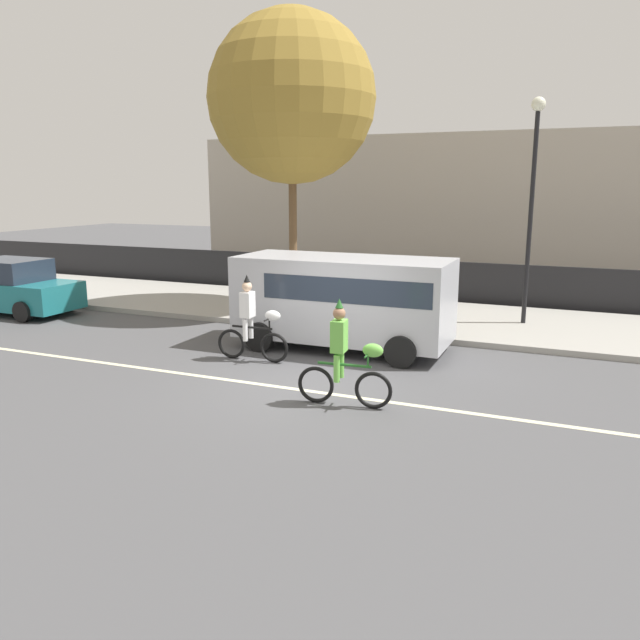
% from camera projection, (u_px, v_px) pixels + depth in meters
% --- Properties ---
extents(ground_plane, '(80.00, 80.00, 0.00)m').
position_uv_depth(ground_plane, '(315.00, 383.00, 12.29)').
color(ground_plane, '#4C4C4F').
extents(road_centre_line, '(36.00, 0.14, 0.01)m').
position_uv_depth(road_centre_line, '(305.00, 390.00, 11.84)').
color(road_centre_line, beige).
rests_on(road_centre_line, ground).
extents(sidewalk_curb, '(60.00, 5.00, 0.15)m').
position_uv_depth(sidewalk_curb, '(404.00, 317.00, 18.13)').
color(sidewalk_curb, '#9E9B93').
rests_on(sidewalk_curb, ground).
extents(fence_line, '(40.00, 0.08, 1.40)m').
position_uv_depth(fence_line, '(428.00, 281.00, 20.60)').
color(fence_line, black).
rests_on(fence_line, ground).
extents(building_backdrop, '(28.00, 8.00, 5.81)m').
position_uv_depth(building_backdrop, '(537.00, 207.00, 26.86)').
color(building_backdrop, '#B2A899').
rests_on(building_backdrop, ground).
extents(parade_cyclist_zebra, '(1.72, 0.50, 1.92)m').
position_uv_depth(parade_cyclist_zebra, '(253.00, 324.00, 13.71)').
color(parade_cyclist_zebra, black).
rests_on(parade_cyclist_zebra, ground).
extents(parade_cyclist_lime, '(1.72, 0.50, 1.92)m').
position_uv_depth(parade_cyclist_lime, '(345.00, 360.00, 10.86)').
color(parade_cyclist_lime, black).
rests_on(parade_cyclist_lime, ground).
extents(parked_van_silver, '(5.00, 2.22, 2.18)m').
position_uv_depth(parked_van_silver, '(346.00, 296.00, 14.59)').
color(parked_van_silver, silver).
rests_on(parked_van_silver, ground).
extents(parked_car_teal, '(4.10, 1.92, 1.64)m').
position_uv_depth(parked_car_teal, '(13.00, 288.00, 18.85)').
color(parked_car_teal, '#1E727A').
rests_on(parked_car_teal, ground).
extents(street_lamp_post, '(0.36, 0.36, 5.86)m').
position_uv_depth(street_lamp_post, '(533.00, 179.00, 16.17)').
color(street_lamp_post, black).
rests_on(street_lamp_post, sidewalk_curb).
extents(street_tree_near_lamp, '(4.85, 4.85, 8.54)m').
position_uv_depth(street_tree_near_lamp, '(292.00, 99.00, 17.91)').
color(street_tree_near_lamp, brown).
rests_on(street_tree_near_lamp, sidewalk_curb).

